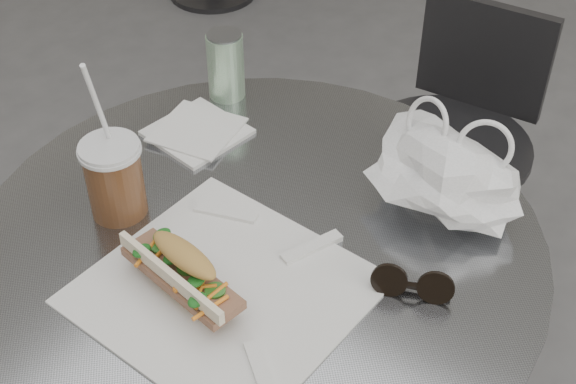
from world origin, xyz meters
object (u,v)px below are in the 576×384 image
Objects in this scene: chair_far at (446,180)px; banh_mi at (183,273)px; drink_can at (226,65)px; iced_coffee at (114,177)px; cafe_table at (261,364)px; sunglasses at (412,285)px.

banh_mi is (0.05, -0.87, 0.47)m from chair_far.
drink_can is (-0.24, 0.36, 0.02)m from banh_mi.
iced_coffee is at bearing 75.06° from chair_far.
cafe_table is at bearing 94.88° from banh_mi.
sunglasses is at bearing 15.06° from iced_coffee.
cafe_table is 0.34m from banh_mi.
banh_mi reaches higher than cafe_table.
drink_can is at bearing 136.96° from cafe_table.
drink_can is (-0.06, 0.30, -0.00)m from iced_coffee.
chair_far is 0.96m from iced_coffee.
sunglasses is at bearing 104.74° from chair_far.
chair_far is 6.94× the size of sunglasses.
iced_coffee reaches higher than sunglasses.
sunglasses reaches higher than chair_far.
banh_mi reaches higher than sunglasses.
cafe_table is 0.76m from chair_far.
drink_can reaches higher than chair_far.
cafe_table is 3.41× the size of banh_mi.
chair_far is 0.73m from drink_can.
iced_coffee is at bearing 169.36° from banh_mi.
drink_can reaches higher than cafe_table.
banh_mi is at bearing -18.43° from iced_coffee.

